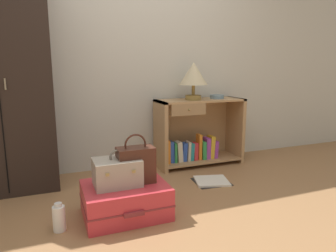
{
  "coord_description": "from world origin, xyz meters",
  "views": [
    {
      "loc": [
        -0.79,
        -1.77,
        1.09
      ],
      "look_at": [
        0.24,
        0.84,
        0.55
      ],
      "focal_mm": 32.87,
      "sensor_mm": 36.0,
      "label": 1
    }
  ],
  "objects_px": {
    "bookshelf": "(197,134)",
    "wardrobe": "(2,83)",
    "table_lamp": "(194,75)",
    "bottle": "(59,218)",
    "suitcase_large": "(125,200)",
    "train_case": "(117,172)",
    "handbag": "(136,164)",
    "open_book_on_floor": "(212,181)",
    "bowl": "(217,97)"
  },
  "relations": [
    {
      "from": "table_lamp",
      "to": "handbag",
      "type": "bearing_deg",
      "value": -135.96
    },
    {
      "from": "train_case",
      "to": "open_book_on_floor",
      "type": "xyz_separation_m",
      "value": [
        0.98,
        0.34,
        -0.33
      ]
    },
    {
      "from": "table_lamp",
      "to": "bowl",
      "type": "xyz_separation_m",
      "value": [
        0.31,
        0.03,
        -0.24
      ]
    },
    {
      "from": "bookshelf",
      "to": "bowl",
      "type": "bearing_deg",
      "value": -3.83
    },
    {
      "from": "suitcase_large",
      "to": "wardrobe",
      "type": "bearing_deg",
      "value": 134.0
    },
    {
      "from": "wardrobe",
      "to": "bowl",
      "type": "xyz_separation_m",
      "value": [
        2.13,
        0.03,
        -0.2
      ]
    },
    {
      "from": "handbag",
      "to": "bottle",
      "type": "bearing_deg",
      "value": -172.83
    },
    {
      "from": "table_lamp",
      "to": "handbag",
      "type": "distance_m",
      "value": 1.39
    },
    {
      "from": "bookshelf",
      "to": "open_book_on_floor",
      "type": "distance_m",
      "value": 0.67
    },
    {
      "from": "handbag",
      "to": "open_book_on_floor",
      "type": "distance_m",
      "value": 0.98
    },
    {
      "from": "bookshelf",
      "to": "table_lamp",
      "type": "height_order",
      "value": "table_lamp"
    },
    {
      "from": "wardrobe",
      "to": "open_book_on_floor",
      "type": "bearing_deg",
      "value": -16.39
    },
    {
      "from": "train_case",
      "to": "table_lamp",
      "type": "bearing_deg",
      "value": 39.92
    },
    {
      "from": "wardrobe",
      "to": "bottle",
      "type": "xyz_separation_m",
      "value": [
        0.37,
        -0.93,
        -0.87
      ]
    },
    {
      "from": "table_lamp",
      "to": "wardrobe",
      "type": "bearing_deg",
      "value": -179.82
    },
    {
      "from": "wardrobe",
      "to": "suitcase_large",
      "type": "bearing_deg",
      "value": -46.0
    },
    {
      "from": "bowl",
      "to": "bottle",
      "type": "xyz_separation_m",
      "value": [
        -1.76,
        -0.96,
        -0.67
      ]
    },
    {
      "from": "bookshelf",
      "to": "open_book_on_floor",
      "type": "relative_size",
      "value": 2.63
    },
    {
      "from": "suitcase_large",
      "to": "handbag",
      "type": "distance_m",
      "value": 0.27
    },
    {
      "from": "handbag",
      "to": "train_case",
      "type": "bearing_deg",
      "value": -179.07
    },
    {
      "from": "wardrobe",
      "to": "table_lamp",
      "type": "relative_size",
      "value": 4.8
    },
    {
      "from": "bookshelf",
      "to": "suitcase_large",
      "type": "relative_size",
      "value": 1.59
    },
    {
      "from": "bookshelf",
      "to": "handbag",
      "type": "height_order",
      "value": "bookshelf"
    },
    {
      "from": "wardrobe",
      "to": "train_case",
      "type": "distance_m",
      "value": 1.32
    },
    {
      "from": "table_lamp",
      "to": "bottle",
      "type": "relative_size",
      "value": 2.01
    },
    {
      "from": "table_lamp",
      "to": "suitcase_large",
      "type": "distance_m",
      "value": 1.58
    },
    {
      "from": "suitcase_large",
      "to": "bottle",
      "type": "xyz_separation_m",
      "value": [
        -0.47,
        -0.06,
        -0.03
      ]
    },
    {
      "from": "train_case",
      "to": "open_book_on_floor",
      "type": "height_order",
      "value": "train_case"
    },
    {
      "from": "wardrobe",
      "to": "bottle",
      "type": "relative_size",
      "value": 9.66
    },
    {
      "from": "bookshelf",
      "to": "wardrobe",
      "type": "bearing_deg",
      "value": -178.54
    },
    {
      "from": "handbag",
      "to": "open_book_on_floor",
      "type": "xyz_separation_m",
      "value": [
        0.84,
        0.34,
        -0.37
      ]
    },
    {
      "from": "bottle",
      "to": "open_book_on_floor",
      "type": "height_order",
      "value": "bottle"
    },
    {
      "from": "suitcase_large",
      "to": "bottle",
      "type": "distance_m",
      "value": 0.48
    },
    {
      "from": "table_lamp",
      "to": "bottle",
      "type": "xyz_separation_m",
      "value": [
        -1.45,
        -0.93,
        -0.91
      ]
    },
    {
      "from": "bowl",
      "to": "suitcase_large",
      "type": "relative_size",
      "value": 0.25
    },
    {
      "from": "suitcase_large",
      "to": "train_case",
      "type": "distance_m",
      "value": 0.23
    },
    {
      "from": "wardrobe",
      "to": "suitcase_large",
      "type": "xyz_separation_m",
      "value": [
        0.84,
        -0.87,
        -0.84
      ]
    },
    {
      "from": "wardrobe",
      "to": "open_book_on_floor",
      "type": "height_order",
      "value": "wardrobe"
    },
    {
      "from": "train_case",
      "to": "bottle",
      "type": "bearing_deg",
      "value": -170.74
    },
    {
      "from": "bookshelf",
      "to": "table_lamp",
      "type": "bearing_deg",
      "value": -150.53
    },
    {
      "from": "table_lamp",
      "to": "train_case",
      "type": "relative_size",
      "value": 1.19
    },
    {
      "from": "bowl",
      "to": "table_lamp",
      "type": "bearing_deg",
      "value": -175.05
    },
    {
      "from": "table_lamp",
      "to": "train_case",
      "type": "height_order",
      "value": "table_lamp"
    },
    {
      "from": "train_case",
      "to": "handbag",
      "type": "xyz_separation_m",
      "value": [
        0.14,
        0.0,
        0.04
      ]
    },
    {
      "from": "bookshelf",
      "to": "suitcase_large",
      "type": "bearing_deg",
      "value": -139.02
    },
    {
      "from": "wardrobe",
      "to": "bookshelf",
      "type": "distance_m",
      "value": 1.99
    },
    {
      "from": "bowl",
      "to": "suitcase_large",
      "type": "xyz_separation_m",
      "value": [
        -1.29,
        -0.9,
        -0.64
      ]
    },
    {
      "from": "bottle",
      "to": "train_case",
      "type": "bearing_deg",
      "value": 9.26
    },
    {
      "from": "bottle",
      "to": "wardrobe",
      "type": "bearing_deg",
      "value": 111.65
    },
    {
      "from": "wardrobe",
      "to": "bottle",
      "type": "distance_m",
      "value": 1.32
    }
  ]
}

